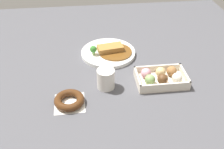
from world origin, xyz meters
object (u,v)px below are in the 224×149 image
Objects in this scene: donut_box at (161,78)px; chocolate_ring_donut at (69,100)px; curry_plate at (109,52)px; coffee_mug at (106,79)px.

donut_box reaches higher than chocolate_ring_donut.
curry_plate reaches higher than donut_box.
coffee_mug is at bearing 29.23° from chocolate_ring_donut.
coffee_mug is (0.15, 0.08, 0.03)m from chocolate_ring_donut.
coffee_mug is (-0.04, -0.25, 0.03)m from curry_plate.
curry_plate is 3.12× the size of coffee_mug.
chocolate_ring_donut is at bearing -119.37° from curry_plate.
coffee_mug is at bearing -178.43° from donut_box.
donut_box is (0.20, -0.24, 0.01)m from curry_plate.
chocolate_ring_donut is at bearing -166.83° from donut_box.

